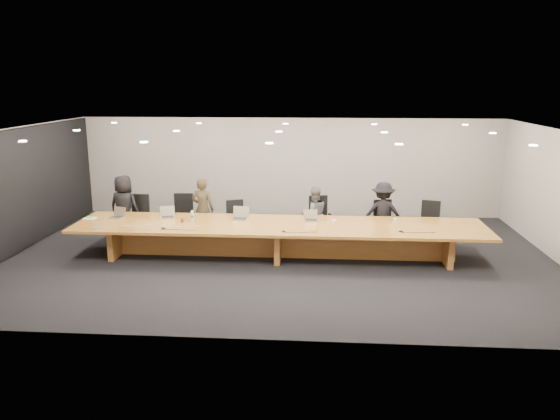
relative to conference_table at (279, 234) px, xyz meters
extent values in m
plane|color=black|center=(0.00, 0.00, -0.52)|extent=(12.00, 12.00, 0.00)
cube|color=beige|center=(0.00, 4.00, 0.88)|extent=(12.00, 0.02, 2.80)
cube|color=black|center=(-5.94, 0.00, 0.85)|extent=(0.08, 7.84, 2.74)
cube|color=#935F20|center=(0.00, 0.00, 0.20)|extent=(9.00, 1.80, 0.06)
cube|color=brown|center=(0.00, 0.00, -0.18)|extent=(7.65, 0.15, 0.69)
cube|color=brown|center=(-3.60, 0.00, -0.18)|extent=(0.12, 1.26, 0.69)
cube|color=brown|center=(0.00, 0.00, -0.18)|extent=(0.12, 1.26, 0.69)
cube|color=brown|center=(3.60, 0.00, -0.18)|extent=(0.12, 1.26, 0.69)
imported|color=black|center=(-3.91, 1.20, 0.27)|extent=(0.86, 0.64, 1.59)
imported|color=#352C1C|center=(-1.95, 1.21, 0.26)|extent=(0.63, 0.47, 1.56)
imported|color=#58585A|center=(0.75, 1.25, 0.16)|extent=(0.78, 0.69, 1.35)
imported|color=black|center=(2.39, 1.25, 0.22)|extent=(0.98, 0.59, 1.49)
cylinder|color=#B4C4C0|center=(-1.95, 0.11, 0.35)|extent=(0.08, 0.08, 0.23)
cylinder|color=brown|center=(-2.16, 0.00, 0.27)|extent=(0.09, 0.09, 0.09)
cone|color=white|center=(1.20, 0.14, 0.28)|extent=(0.10, 0.10, 0.10)
cone|color=silver|center=(2.56, 0.35, 0.28)|extent=(0.09, 0.09, 0.09)
cube|color=white|center=(-4.35, 0.19, 0.24)|extent=(0.28, 0.23, 0.02)
cube|color=#51D639|center=(-4.35, 0.20, 0.26)|extent=(0.17, 0.11, 0.03)
cube|color=#B1B1B6|center=(-3.84, -0.64, 0.24)|extent=(0.25, 0.23, 0.03)
cone|color=black|center=(-2.42, -0.57, 0.24)|extent=(0.12, 0.12, 0.03)
cone|color=black|center=(0.14, -0.59, 0.24)|extent=(0.10, 0.10, 0.03)
cone|color=black|center=(2.59, -0.42, 0.24)|extent=(0.14, 0.14, 0.03)
camera|label=1|loc=(0.87, -11.53, 3.28)|focal=35.00mm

